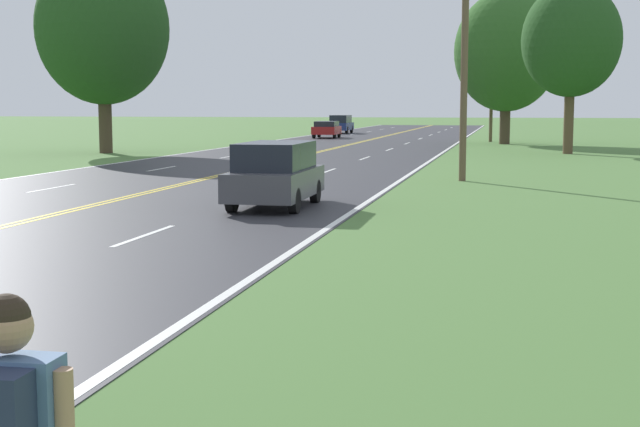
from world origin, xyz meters
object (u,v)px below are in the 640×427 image
object	(u,v)px
tree_right_cluster	(103,28)
car_dark_grey_hatchback_approaching	(275,174)
tree_behind_sign	(507,51)
car_red_hatchback_mid_near	(327,129)
car_dark_blue_hatchback_mid_far	(341,124)
tree_left_verge	(571,41)

from	to	relation	value
tree_right_cluster	car_dark_grey_hatchback_approaching	world-z (taller)	tree_right_cluster
tree_behind_sign	car_red_hatchback_mid_near	world-z (taller)	tree_behind_sign
car_dark_grey_hatchback_approaching	car_dark_blue_hatchback_mid_far	distance (m)	61.58
tree_behind_sign	car_dark_blue_hatchback_mid_far	xyz separation A→B (m)	(-15.33, 20.73, -5.30)
tree_behind_sign	car_dark_blue_hatchback_mid_far	distance (m)	26.32
tree_left_verge	car_dark_grey_hatchback_approaching	size ratio (longest dim) A/B	2.21
tree_left_verge	tree_right_cluster	xyz separation A→B (m)	(-24.79, -4.63, 0.69)
car_red_hatchback_mid_near	car_dark_blue_hatchback_mid_far	size ratio (longest dim) A/B	0.93
tree_behind_sign	tree_left_verge	bearing A→B (deg)	-73.68
tree_behind_sign	tree_right_cluster	world-z (taller)	tree_right_cluster
car_dark_grey_hatchback_approaching	car_dark_blue_hatchback_mid_far	size ratio (longest dim) A/B	0.95
tree_right_cluster	car_red_hatchback_mid_near	world-z (taller)	tree_right_cluster
tree_right_cluster	car_red_hatchback_mid_near	distance (m)	26.75
tree_left_verge	tree_right_cluster	size ratio (longest dim) A/B	0.84
car_dark_grey_hatchback_approaching	car_red_hatchback_mid_near	world-z (taller)	car_dark_grey_hatchback_approaching
tree_right_cluster	car_red_hatchback_mid_near	size ratio (longest dim) A/B	2.71
car_dark_grey_hatchback_approaching	car_red_hatchback_mid_near	distance (m)	49.37
car_dark_blue_hatchback_mid_far	tree_left_verge	bearing A→B (deg)	-150.50
tree_right_cluster	tree_left_verge	bearing A→B (deg)	10.59
car_dark_grey_hatchback_approaching	car_red_hatchback_mid_near	xyz separation A→B (m)	(-8.80, 48.58, -0.11)
tree_behind_sign	car_dark_grey_hatchback_approaching	world-z (taller)	tree_behind_sign
car_red_hatchback_mid_near	tree_right_cluster	bearing A→B (deg)	161.42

